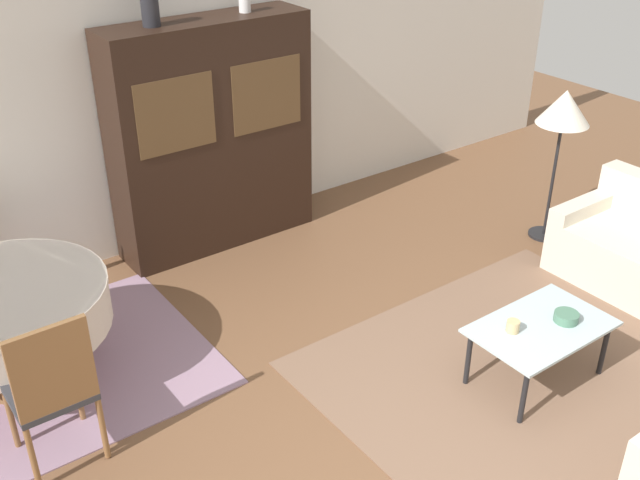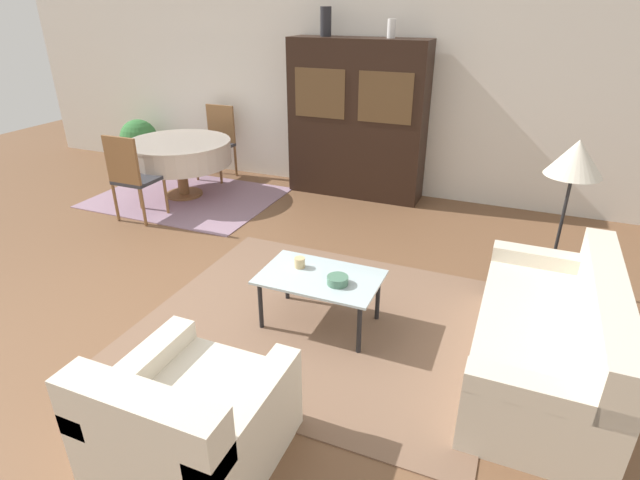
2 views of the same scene
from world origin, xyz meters
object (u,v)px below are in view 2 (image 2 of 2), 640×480
Objects in this scene: couch at (549,341)px; vase_short at (391,29)px; dining_chair_far at (218,138)px; dining_chair_near at (131,174)px; floor_lamp at (575,163)px; potted_plant at (139,140)px; dining_table at (179,152)px; bowl at (338,280)px; coffee_table at (320,281)px; cup at (300,263)px; vase_tall at (326,22)px; display_cabinet at (357,120)px; armchair at (189,423)px.

vase_short reaches higher than couch.
dining_chair_far is at bearing -178.05° from vase_short.
floor_lamp is at bearing 1.94° from dining_chair_near.
dining_chair_near is at bearing -50.95° from potted_plant.
dining_table reaches higher than bowl.
potted_plant is (-4.19, 2.82, 0.03)m from coffee_table.
cup is (-1.87, 0.04, 0.19)m from couch.
coffee_table is at bearing 160.68° from bowl.
potted_plant is at bearing 129.05° from dining_chair_near.
dining_chair_near is at bearing -90.00° from dining_table.
coffee_table is at bearing 90.91° from couch.
vase_tall reaches higher than cup.
vase_tall reaches higher than dining_chair_far.
display_cabinet is 1.94× the size of dining_chair_near.
armchair reaches higher than coffee_table.
dining_chair_near is (-2.81, 1.13, 0.18)m from coffee_table.
display_cabinet is 2.12m from dining_chair_far.
coffee_table is at bearing -68.59° from vase_tall.
dining_chair_far is at bearing 90.00° from dining_chair_near.
potted_plant is at bearing -177.21° from display_cabinet.
armchair is at bearing -95.28° from coffee_table.
coffee_table is 0.70× the size of dining_table.
vase_tall is (-1.34, 3.05, 1.66)m from bowl.
dining_table is 1.79× the size of potted_plant.
display_cabinet is 12.23× the size of bowl.
couch is 4.00m from vase_short.
coffee_table is 0.19m from bowl.
dining_chair_near reaches higher than coffee_table.
potted_plant reaches higher than cup.
display_cabinet is at bearing 25.12° from dining_table.
cup is at bearing 132.61° from dining_chair_far.
coffee_table is 10.97× the size of cup.
dining_table is 3.03m from vase_short.
cup is 3.49m from vase_tall.
vase_short is at bearing 2.52° from potted_plant.
vase_short reaches higher than armchair.
couch is at bearing -91.22° from floor_lamp.
floor_lamp is at bearing 32.57° from cup.
dining_chair_far reaches higher than dining_table.
floor_lamp reaches higher than armchair.
coffee_table is 0.92× the size of dining_chair_near.
vase_tall is at bearing 108.34° from cup.
armchair is 4.38× the size of vase_short.
dining_chair_near is at bearing 90.00° from dining_chair_far.
dining_table reaches higher than coffee_table.
dining_chair_near is (-2.08, -1.86, -0.41)m from display_cabinet.
dining_chair_far is 4.87× the size of vase_short.
floor_lamp is (0.03, 1.25, 0.89)m from couch.
potted_plant is (-5.88, 1.54, -0.75)m from floor_lamp.
couch is at bearing 0.91° from coffee_table.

